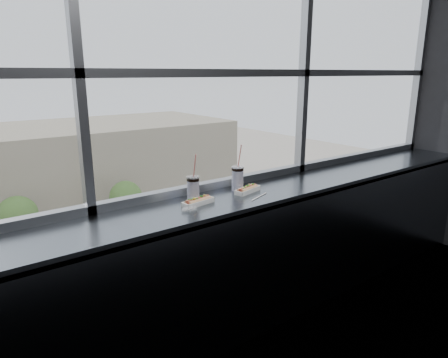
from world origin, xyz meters
TOP-DOWN VIEW (x-y plane):
  - wall_back_lower at (0.00, 1.50)m, footprint 6.00×0.00m
  - window_glass at (0.00, 1.52)m, footprint 6.00×0.00m
  - window_mullions at (0.00, 1.50)m, footprint 6.00×0.08m
  - counter at (0.00, 1.23)m, footprint 6.00×0.55m
  - counter_fascia at (0.00, 0.97)m, footprint 6.00×0.04m
  - hotdog_tray_left at (-0.33, 1.22)m, footprint 0.26×0.12m
  - hotdog_tray_right at (0.14, 1.24)m, footprint 0.26×0.14m
  - soda_cup_left at (-0.32, 1.31)m, footprint 0.10×0.10m
  - soda_cup_right at (0.11, 1.33)m, footprint 0.10×0.10m
  - loose_straw at (0.13, 1.10)m, footprint 0.21×0.08m
  - wrapper at (-0.45, 1.15)m, footprint 0.11×0.08m
  - street_asphalt at (0.00, 21.50)m, footprint 80.00×10.00m
  - car_far_c at (11.44, 25.50)m, footprint 2.90×6.38m
  - car_near_c at (0.30, 17.50)m, footprint 3.38×7.16m
  - car_far_b at (0.51, 25.50)m, footprint 3.01×6.32m
  - car_near_e at (14.88, 17.50)m, footprint 3.14×6.13m
  - pedestrian_c at (6.81, 28.84)m, footprint 0.62×0.83m
  - tree_center at (2.43, 29.50)m, footprint 2.88×2.88m
  - tree_right at (10.67, 29.50)m, footprint 2.74×2.74m

SIDE VIEW (x-z plane):
  - street_asphalt at x=0.00m, z-range -11.00..-10.94m
  - pedestrian_c at x=6.81m, z-range -10.96..-9.09m
  - car_near_e at x=14.88m, z-range -10.94..-8.98m
  - car_far_b at x=0.51m, z-range -10.94..-8.89m
  - car_far_c at x=11.44m, z-range -10.94..-8.85m
  - car_near_c at x=0.30m, z-range -10.94..-8.61m
  - tree_right at x=10.67m, z-range -10.24..-5.96m
  - tree_center at x=2.43m, z-range -10.20..-5.71m
  - wall_back_lower at x=0.00m, z-range -2.45..3.55m
  - counter_fascia at x=0.00m, z-range 0.03..1.07m
  - counter at x=0.00m, z-range 1.04..1.10m
  - loose_straw at x=0.13m, z-range 1.10..1.11m
  - wrapper at x=-0.45m, z-range 1.10..1.13m
  - hotdog_tray_right at x=0.14m, z-range 1.09..1.15m
  - hotdog_tray_left at x=-0.33m, z-range 1.09..1.16m
  - soda_cup_left at x=-0.32m, z-range 1.03..1.38m
  - soda_cup_right at x=0.11m, z-range 1.02..1.39m
  - window_glass at x=0.00m, z-range -0.70..5.30m
  - window_mullions at x=0.00m, z-range 1.10..3.50m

